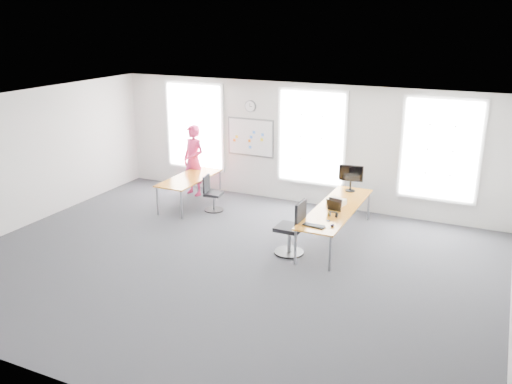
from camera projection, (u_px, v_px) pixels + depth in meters
The scene contains 22 objects.
floor at pixel (225, 263), 10.38m from camera, with size 10.00×10.00×0.00m, color #2D2D32.
ceiling at pixel (221, 107), 9.44m from camera, with size 10.00×10.00×0.00m, color white.
wall_back at pixel (300, 144), 13.35m from camera, with size 10.00×10.00×0.00m, color silver.
wall_front at pixel (64, 281), 6.47m from camera, with size 10.00×10.00×0.00m, color silver.
wall_left at pixel (23, 160), 11.93m from camera, with size 10.00×10.00×0.00m, color silver.
window_left at pixel (195, 126), 14.47m from camera, with size 1.60×0.06×2.20m, color white.
window_mid at pixel (312, 138), 13.14m from camera, with size 1.60×0.06×2.20m, color white.
window_right at pixel (440, 150), 11.93m from camera, with size 1.60×0.06×2.20m, color white.
desk_right at pixel (336, 210), 11.24m from camera, with size 0.80×3.01×0.73m.
desk_left at pixel (190, 180), 13.37m from camera, with size 0.79×1.98×0.72m.
chair_right at pixel (292, 231), 10.65m from camera, with size 0.60×0.60×1.12m.
chair_left at pixel (212, 195), 13.09m from camera, with size 0.46×0.46×0.87m.
person at pixel (194, 160), 14.11m from camera, with size 0.68×0.44×1.85m, color #D2295D.
whiteboard at pixel (250, 137), 13.85m from camera, with size 1.20×0.03×0.90m, color white.
wall_clock at pixel (250, 106), 13.61m from camera, with size 0.30×0.30×0.04m, color gray.
keyboard at pixel (314, 226), 10.22m from camera, with size 0.43×0.15×0.02m, color black.
mouse at pixel (332, 225), 10.21m from camera, with size 0.08×0.12×0.05m, color black.
lens_cap at pixel (328, 221), 10.49m from camera, with size 0.07×0.07×0.01m, color black.
headphones at pixel (333, 214), 10.68m from camera, with size 0.19×0.10×0.11m.
laptop_sleeve at pixel (334, 205), 11.01m from camera, with size 0.31×0.21×0.25m.
paper_stack at pixel (337, 202), 11.39m from camera, with size 0.35×0.26×0.12m, color beige.
monitor at pixel (351, 176), 12.15m from camera, with size 0.55×0.22×0.61m.
Camera 1 is at (4.55, -8.29, 4.53)m, focal length 38.00 mm.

